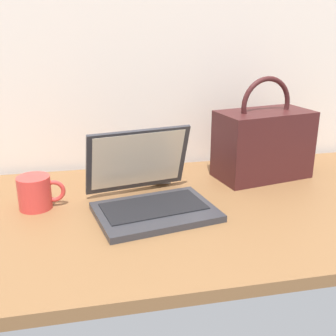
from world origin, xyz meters
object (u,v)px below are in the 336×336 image
at_px(laptop, 149,193).
at_px(book_stack, 148,170).
at_px(coffee_mug, 36,192).
at_px(handbag, 263,143).

xyz_separation_m(laptop, book_stack, (0.03, 0.24, -0.02)).
bearing_deg(coffee_mug, handbag, 8.65).
distance_m(laptop, coffee_mug, 0.31).
relative_size(handbag, book_stack, 1.70).
distance_m(laptop, book_stack, 0.24).
bearing_deg(coffee_mug, book_stack, 26.95).
height_order(handbag, book_stack, handbag).
bearing_deg(handbag, coffee_mug, -171.35).
bearing_deg(laptop, coffee_mug, 167.97).
relative_size(laptop, book_stack, 1.82).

